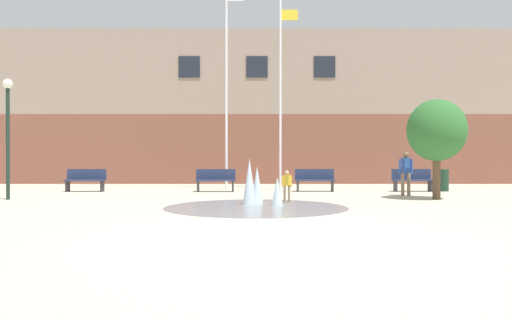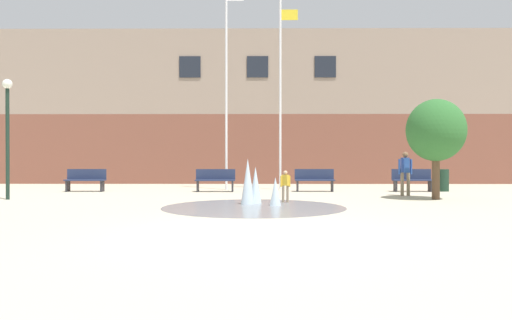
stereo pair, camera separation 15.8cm
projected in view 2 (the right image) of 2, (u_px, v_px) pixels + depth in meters
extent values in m
plane|color=#BCB299|center=(254.00, 235.00, 8.98)|extent=(100.00, 100.00, 0.00)
cube|color=brown|center=(258.00, 150.00, 28.81)|extent=(36.00, 6.00, 3.63)
cube|color=gray|center=(258.00, 80.00, 28.78)|extent=(36.00, 6.00, 4.43)
cube|color=#1E232D|center=(190.00, 67.00, 25.79)|extent=(1.10, 0.06, 1.10)
cube|color=#1E232D|center=(258.00, 67.00, 25.76)|extent=(1.10, 0.06, 1.10)
cube|color=#1E232D|center=(325.00, 67.00, 25.73)|extent=(1.10, 0.06, 1.10)
cylinder|color=gray|center=(254.00, 207.00, 13.91)|extent=(5.13, 5.13, 0.01)
cone|color=silver|center=(255.00, 185.00, 15.04)|extent=(0.38, 0.38, 1.12)
cone|color=silver|center=(248.00, 181.00, 14.77)|extent=(0.42, 0.42, 1.36)
cone|color=silver|center=(275.00, 192.00, 14.34)|extent=(0.33, 0.33, 0.82)
cube|color=#28282D|center=(68.00, 186.00, 20.17)|extent=(0.06, 0.40, 0.44)
cube|color=#28282D|center=(102.00, 186.00, 20.16)|extent=(0.06, 0.40, 0.44)
cube|color=#232D4C|center=(85.00, 180.00, 20.16)|extent=(1.60, 0.44, 0.05)
cube|color=#232D4C|center=(87.00, 174.00, 20.36)|extent=(1.60, 0.04, 0.42)
cube|color=#28282D|center=(198.00, 186.00, 20.06)|extent=(0.06, 0.40, 0.44)
cube|color=#28282D|center=(233.00, 186.00, 20.05)|extent=(0.06, 0.40, 0.44)
cube|color=#232D4C|center=(215.00, 180.00, 20.05)|extent=(1.60, 0.44, 0.05)
cube|color=#232D4C|center=(216.00, 174.00, 20.25)|extent=(1.60, 0.04, 0.42)
cube|color=#28282D|center=(297.00, 186.00, 20.16)|extent=(0.06, 0.40, 0.44)
cube|color=#28282D|center=(332.00, 186.00, 20.15)|extent=(0.06, 0.40, 0.44)
cube|color=#232D4C|center=(315.00, 180.00, 20.15)|extent=(1.60, 0.44, 0.05)
cube|color=#232D4C|center=(314.00, 174.00, 20.35)|extent=(1.60, 0.04, 0.42)
cube|color=#28282D|center=(395.00, 186.00, 20.12)|extent=(0.06, 0.40, 0.44)
cube|color=#28282D|center=(430.00, 186.00, 20.11)|extent=(0.06, 0.40, 0.44)
cube|color=#232D4C|center=(413.00, 180.00, 20.12)|extent=(1.60, 0.44, 0.05)
cube|color=#232D4C|center=(411.00, 174.00, 20.32)|extent=(1.60, 0.04, 0.42)
cylinder|color=#89755B|center=(402.00, 184.00, 17.97)|extent=(0.12, 0.12, 0.84)
cylinder|color=#89755B|center=(408.00, 184.00, 17.97)|extent=(0.12, 0.12, 0.84)
cube|color=#284C9E|center=(405.00, 165.00, 17.97)|extent=(0.23, 0.35, 0.54)
sphere|color=brown|center=(405.00, 155.00, 17.97)|extent=(0.21, 0.21, 0.21)
cylinder|color=#284C9E|center=(399.00, 167.00, 17.97)|extent=(0.08, 0.08, 0.55)
cylinder|color=#284C9E|center=(411.00, 167.00, 17.97)|extent=(0.08, 0.08, 0.55)
cylinder|color=#89755B|center=(283.00, 194.00, 15.37)|extent=(0.07, 0.07, 0.52)
cylinder|color=#89755B|center=(288.00, 194.00, 15.37)|extent=(0.07, 0.07, 0.52)
cube|color=gold|center=(285.00, 180.00, 15.37)|extent=(0.24, 0.22, 0.33)
sphere|color=tan|center=(285.00, 173.00, 15.37)|extent=(0.13, 0.13, 0.13)
cylinder|color=gold|center=(281.00, 181.00, 15.37)|extent=(0.05, 0.05, 0.34)
cylinder|color=gold|center=(290.00, 181.00, 15.37)|extent=(0.05, 0.05, 0.34)
cylinder|color=silver|center=(226.00, 85.00, 21.37)|extent=(0.10, 0.10, 8.95)
cylinder|color=silver|center=(280.00, 95.00, 21.36)|extent=(0.10, 0.10, 8.12)
cube|color=yellow|center=(290.00, 15.00, 21.33)|extent=(0.70, 0.02, 0.45)
cylinder|color=#192D23|center=(8.00, 144.00, 16.42)|extent=(0.12, 0.12, 3.65)
sphere|color=white|center=(7.00, 84.00, 16.40)|extent=(0.32, 0.32, 0.32)
cylinder|color=#193323|center=(442.00, 180.00, 20.39)|extent=(0.56, 0.56, 0.90)
cylinder|color=brown|center=(436.00, 180.00, 16.43)|extent=(0.25, 0.25, 1.27)
ellipsoid|color=#2D662D|center=(436.00, 130.00, 16.42)|extent=(1.93, 1.93, 2.05)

